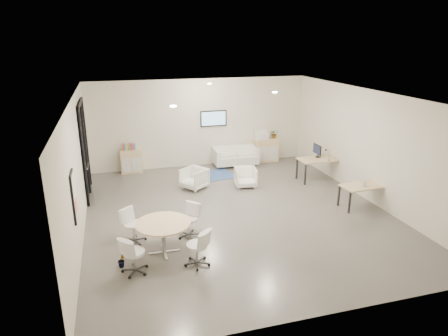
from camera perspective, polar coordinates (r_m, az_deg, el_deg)
The scene contains 21 objects.
room_shell at distance 10.51m, azimuth 1.95°, elevation 1.61°, with size 9.60×10.60×4.80m.
glass_door at distance 12.51m, azimuth -19.31°, elevation 2.83°, with size 0.09×1.90×2.85m.
artwork at distance 8.59m, azimuth -20.64°, elevation -3.88°, with size 0.05×0.54×1.04m.
wall_tv at distance 14.78m, azimuth -1.51°, elevation 7.09°, with size 0.98×0.06×0.58m.
ceiling_spots at distance 10.91m, azimuth -0.34°, elevation 10.72°, with size 3.14×4.14×0.03m.
sideboard_left at distance 14.49m, azimuth -13.10°, elevation 0.95°, with size 0.74×0.39×0.84m.
sideboard_right at distance 15.51m, azimuth 6.05°, elevation 2.61°, with size 0.91×0.44×0.91m.
books at distance 14.35m, azimuth -13.40°, elevation 2.96°, with size 0.44×0.14×0.22m.
printer at distance 15.29m, azimuth 5.40°, elevation 4.77°, with size 0.51×0.43×0.34m.
loveseat at distance 14.97m, azimuth 1.60°, elevation 1.64°, with size 1.64×0.85×0.61m.
blue_rug at distance 13.86m, azimuth -2.17°, elevation -1.16°, with size 1.66×1.11×0.01m, color navy.
armchair_left at distance 12.70m, azimuth -4.30°, elevation -1.35°, with size 0.70×0.66×0.72m, color white.
armchair_right at distance 12.84m, azimuth 3.10°, elevation -1.19°, with size 0.67×0.62×0.69m, color white.
desk_rear at distance 13.68m, azimuth 13.54°, elevation 1.04°, with size 1.47×0.77×0.76m.
desk_front at distance 11.85m, azimuth 19.32°, elevation -2.62°, with size 1.31×0.72×0.66m.
monitor at distance 13.70m, azimuth 13.19°, elevation 2.45°, with size 0.20×0.50×0.44m.
round_table at distance 8.94m, azimuth -8.71°, elevation -8.21°, with size 1.22×1.22×0.74m.
meeting_chairs at distance 9.05m, azimuth -8.64°, elevation -9.61°, with size 2.18×2.18×0.82m.
plant_cabinet at distance 15.46m, azimuth 7.18°, elevation 4.74°, with size 0.29×0.33×0.25m, color #3F7F3F.
plant_floor at distance 8.88m, azimuth -14.33°, elevation -13.12°, with size 0.18×0.33×0.15m, color #3F7F3F.
cup at distance 11.71m, azimuth 19.45°, elevation -2.20°, with size 0.13×0.10×0.13m, color white.
Camera 1 is at (-3.11, -9.58, 4.61)m, focal length 32.00 mm.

